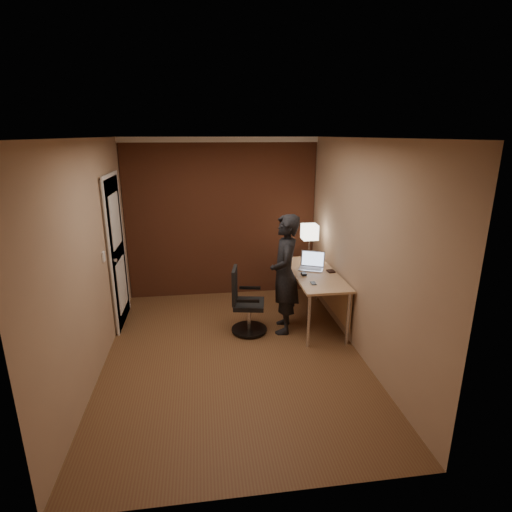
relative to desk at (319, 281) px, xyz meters
name	(u,v)px	position (x,y,z in m)	size (l,w,h in m)	color
room	(205,217)	(-1.53, 0.82, 0.77)	(4.00, 4.00, 4.00)	brown
desk	(319,281)	(0.00, 0.00, 0.00)	(0.60, 1.50, 0.73)	#DAAE7D
desk_lamp	(310,232)	(0.00, 0.59, 0.55)	(0.22, 0.22, 0.54)	silver
laptop	(312,264)	(-0.06, 0.17, 0.19)	(0.41, 0.37, 0.23)	silver
mouse	(304,274)	(-0.25, -0.09, 0.14)	(0.06, 0.10, 0.03)	black
phone	(313,283)	(-0.21, -0.41, 0.13)	(0.06, 0.12, 0.01)	black
wallet	(331,271)	(0.15, -0.02, 0.14)	(0.09, 0.11, 0.02)	black
office_chair	(245,305)	(-1.05, -0.18, -0.22)	(0.47, 0.53, 0.87)	black
person	(285,274)	(-0.53, -0.19, 0.19)	(0.58, 0.38, 1.58)	black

